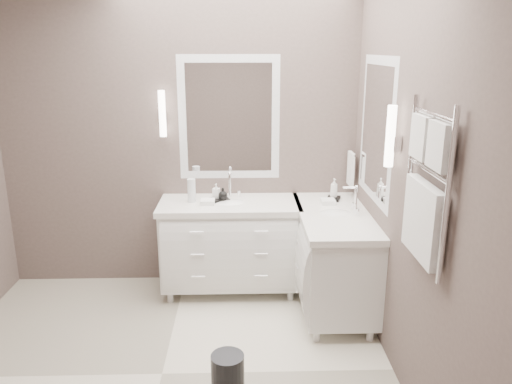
{
  "coord_description": "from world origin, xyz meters",
  "views": [
    {
      "loc": [
        0.56,
        -2.96,
        2.15
      ],
      "look_at": [
        0.67,
        0.7,
        1.09
      ],
      "focal_mm": 35.0,
      "sensor_mm": 36.0,
      "label": 1
    }
  ],
  "objects_px": {
    "vanity_back": "(230,241)",
    "vanity_right": "(334,254)",
    "waste_bin": "(228,376)",
    "towel_ladder": "(425,194)"
  },
  "relations": [
    {
      "from": "vanity_back",
      "to": "vanity_right",
      "type": "xyz_separation_m",
      "value": [
        0.88,
        -0.33,
        0.0
      ]
    },
    {
      "from": "vanity_right",
      "to": "waste_bin",
      "type": "xyz_separation_m",
      "value": [
        -0.87,
        -1.14,
        -0.34
      ]
    },
    {
      "from": "waste_bin",
      "to": "towel_ladder",
      "type": "bearing_deg",
      "value": -8.34
    },
    {
      "from": "vanity_right",
      "to": "towel_ladder",
      "type": "bearing_deg",
      "value": -80.16
    },
    {
      "from": "vanity_back",
      "to": "towel_ladder",
      "type": "xyz_separation_m",
      "value": [
        1.1,
        -1.63,
        0.91
      ]
    },
    {
      "from": "vanity_right",
      "to": "towel_ladder",
      "type": "xyz_separation_m",
      "value": [
        0.23,
        -1.3,
        0.91
      ]
    },
    {
      "from": "towel_ladder",
      "to": "waste_bin",
      "type": "relative_size",
      "value": 3.03
    },
    {
      "from": "vanity_back",
      "to": "towel_ladder",
      "type": "bearing_deg",
      "value": -55.9
    },
    {
      "from": "vanity_right",
      "to": "towel_ladder",
      "type": "distance_m",
      "value": 1.6
    },
    {
      "from": "vanity_back",
      "to": "vanity_right",
      "type": "distance_m",
      "value": 0.93
    }
  ]
}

